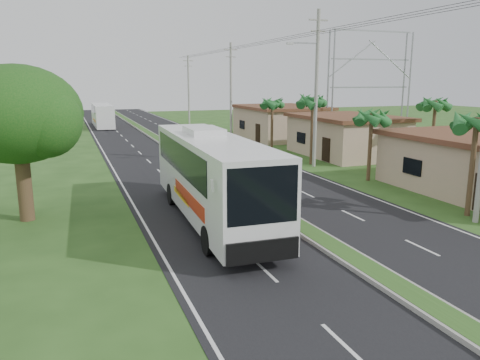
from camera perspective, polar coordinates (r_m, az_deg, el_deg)
name	(u,v)px	position (r m, az deg, el deg)	size (l,w,h in m)	color
ground	(349,259)	(18.79, 13.14, -9.38)	(180.00, 180.00, 0.00)	#294B1B
road_asphalt	(205,169)	(36.50, -4.33, 1.36)	(14.00, 160.00, 0.02)	black
median_strip	(205,168)	(36.48, -4.33, 1.51)	(1.20, 160.00, 0.18)	gray
lane_edge_left	(116,175)	(35.28, -14.84, 0.60)	(0.12, 160.00, 0.01)	silver
lane_edge_right	(283,164)	(38.85, 5.21, 1.99)	(0.12, 160.00, 0.01)	silver
shop_mid	(346,135)	(43.88, 12.79, 5.35)	(7.60, 10.60, 3.67)	tan
shop_far	(280,122)	(56.05, 4.94, 7.08)	(8.60, 11.60, 3.82)	tan
palm_verge_a	(477,123)	(25.81, 26.90, 6.26)	(2.40, 2.40, 5.45)	#473321
palm_verge_b	(372,117)	(32.85, 15.76, 7.41)	(2.40, 2.40, 5.05)	#473321
palm_verge_c	(313,101)	(38.37, 8.88, 9.47)	(2.40, 2.40, 5.85)	#473321
palm_verge_d	(272,103)	(46.66, 3.95, 9.32)	(2.40, 2.40, 5.25)	#473321
palm_behind_shop	(435,104)	(40.28, 22.73, 8.53)	(2.40, 2.40, 5.65)	#473321
shade_tree	(15,118)	(24.66, -25.73, 6.83)	(6.30, 6.00, 7.54)	#473321
utility_pole_b	(316,87)	(37.31, 9.25, 11.13)	(3.20, 0.28, 12.00)	gray
utility_pole_c	(231,90)	(55.62, -1.12, 10.94)	(1.60, 0.28, 11.00)	gray
utility_pole_d	(189,89)	(74.79, -6.28, 10.97)	(1.60, 0.28, 10.50)	gray
billboard_lattice	(370,80)	(54.73, 15.56, 11.70)	(10.18, 1.18, 12.07)	gray
coach_bus_main	(211,172)	(22.57, -3.56, 1.01)	(3.36, 13.89, 4.46)	silver
coach_bus_far	(102,114)	(72.11, -16.43, 7.70)	(2.52, 11.33, 3.30)	white
motorcyclist	(263,205)	(22.55, 2.81, -3.11)	(1.60, 0.86, 2.29)	black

